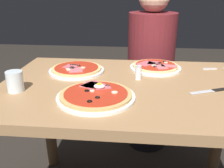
# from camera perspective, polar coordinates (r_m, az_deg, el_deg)

# --- Properties ---
(dining_table) EXTENTS (1.18, 0.79, 0.73)m
(dining_table) POSITION_cam_1_polar(r_m,az_deg,el_deg) (1.18, 4.36, -5.35)
(dining_table) COLOR #9E754C
(dining_table) RESTS_ON ground
(pizza_foreground) EXTENTS (0.31, 0.31, 0.05)m
(pizza_foreground) POSITION_cam_1_polar(r_m,az_deg,el_deg) (0.98, -3.64, -2.58)
(pizza_foreground) COLOR white
(pizza_foreground) RESTS_ON dining_table
(pizza_across_left) EXTENTS (0.27, 0.27, 0.03)m
(pizza_across_left) POSITION_cam_1_polar(r_m,az_deg,el_deg) (1.35, 9.74, 3.84)
(pizza_across_left) COLOR white
(pizza_across_left) RESTS_ON dining_table
(pizza_across_right) EXTENTS (0.28, 0.28, 0.03)m
(pizza_across_right) POSITION_cam_1_polar(r_m,az_deg,el_deg) (1.30, -8.00, 3.25)
(pizza_across_right) COLOR white
(pizza_across_right) RESTS_ON dining_table
(water_glass_near) EXTENTS (0.07, 0.07, 0.09)m
(water_glass_near) POSITION_cam_1_polar(r_m,az_deg,el_deg) (1.11, -20.98, 0.28)
(water_glass_near) COLOR silver
(water_glass_near) RESTS_ON dining_table
(fork) EXTENTS (0.16, 0.04, 0.00)m
(fork) POSITION_cam_1_polar(r_m,az_deg,el_deg) (1.44, 22.12, 3.24)
(fork) COLOR silver
(fork) RESTS_ON dining_table
(knife) EXTENTS (0.19, 0.09, 0.01)m
(knife) POSITION_cam_1_polar(r_m,az_deg,el_deg) (1.13, 21.96, -1.36)
(knife) COLOR silver
(knife) RESTS_ON dining_table
(salt_shaker) EXTENTS (0.03, 0.03, 0.07)m
(salt_shaker) POSITION_cam_1_polar(r_m,az_deg,el_deg) (1.18, 5.96, 2.58)
(salt_shaker) COLOR white
(salt_shaker) RESTS_ON dining_table
(diner_person) EXTENTS (0.32, 0.32, 1.18)m
(diner_person) POSITION_cam_1_polar(r_m,az_deg,el_deg) (1.81, 8.55, 2.29)
(diner_person) COLOR black
(diner_person) RESTS_ON ground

